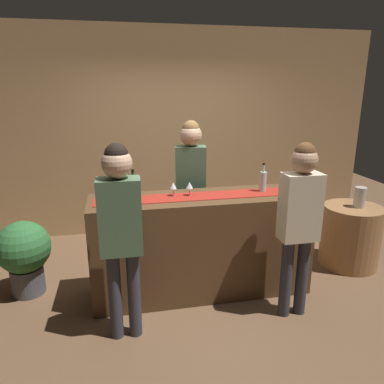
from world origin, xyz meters
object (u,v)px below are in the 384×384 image
(wine_bottle_green, at_px, (134,189))
(customer_browsing, at_px, (120,223))
(wine_glass_far_end, at_px, (189,186))
(vase_on_side_table, at_px, (360,197))
(potted_plant_tall, at_px, (24,253))
(wine_glass_mid_counter, at_px, (287,181))
(round_side_table, at_px, (350,236))
(wine_glass_near_customer, at_px, (173,186))
(bartender, at_px, (191,179))
(customer_sipping, at_px, (300,214))
(wine_bottle_clear, at_px, (263,181))

(wine_bottle_green, bearing_deg, customer_browsing, -103.12)
(wine_glass_far_end, height_order, customer_browsing, customer_browsing)
(wine_bottle_green, height_order, customer_browsing, customer_browsing)
(vase_on_side_table, bearing_deg, potted_plant_tall, 178.22)
(wine_glass_mid_counter, xyz_separation_m, round_side_table, (0.99, 0.22, -0.79))
(wine_glass_near_customer, bearing_deg, wine_bottle_green, -172.36)
(wine_glass_mid_counter, distance_m, wine_glass_far_end, 1.02)
(bartender, relative_size, potted_plant_tall, 2.20)
(wine_glass_near_customer, distance_m, round_side_table, 2.31)
(customer_sipping, height_order, vase_on_side_table, customer_sipping)
(wine_bottle_clear, relative_size, wine_glass_mid_counter, 2.10)
(bartender, bearing_deg, potted_plant_tall, 19.64)
(customer_sipping, xyz_separation_m, round_side_table, (1.13, 0.79, -0.64))
(wine_bottle_green, xyz_separation_m, customer_sipping, (1.42, -0.58, -0.15))
(customer_sipping, xyz_separation_m, potted_plant_tall, (-2.55, 0.89, -0.55))
(round_side_table, relative_size, vase_on_side_table, 3.08)
(wine_bottle_clear, bearing_deg, wine_glass_far_end, 179.76)
(wine_glass_mid_counter, height_order, customer_browsing, customer_browsing)
(wine_glass_far_end, distance_m, bartender, 0.56)
(customer_sipping, height_order, round_side_table, customer_sipping)
(wine_bottle_clear, height_order, customer_sipping, customer_sipping)
(customer_sipping, relative_size, customer_browsing, 0.98)
(wine_bottle_green, xyz_separation_m, customer_browsing, (-0.14, -0.59, -0.12))
(wine_glass_near_customer, bearing_deg, bartender, 61.57)
(wine_bottle_clear, xyz_separation_m, wine_bottle_green, (-1.32, -0.03, 0.00))
(wine_bottle_clear, distance_m, vase_on_side_table, 1.33)
(wine_glass_far_end, xyz_separation_m, customer_sipping, (0.87, -0.61, -0.14))
(wine_glass_near_customer, height_order, wine_glass_mid_counter, same)
(wine_glass_far_end, xyz_separation_m, bartender, (0.12, 0.54, -0.07))
(wine_bottle_clear, relative_size, round_side_table, 0.41)
(wine_bottle_green, distance_m, customer_browsing, 0.61)
(bartender, distance_m, vase_on_side_table, 1.98)
(customer_sipping, distance_m, vase_on_side_table, 1.42)
(wine_bottle_clear, relative_size, customer_sipping, 0.18)
(wine_bottle_green, distance_m, wine_glass_near_customer, 0.39)
(wine_glass_far_end, xyz_separation_m, customer_browsing, (-0.68, -0.62, -0.11))
(wine_glass_far_end, relative_size, customer_browsing, 0.09)
(wine_bottle_green, height_order, potted_plant_tall, wine_bottle_green)
(customer_sipping, bearing_deg, potted_plant_tall, 160.46)
(wine_glass_far_end, bearing_deg, wine_glass_near_customer, 172.73)
(wine_glass_mid_counter, xyz_separation_m, potted_plant_tall, (-2.69, 0.31, -0.70))
(wine_bottle_clear, height_order, round_side_table, wine_bottle_clear)
(customer_sipping, bearing_deg, wine_glass_mid_counter, 75.64)
(wine_bottle_clear, distance_m, bartender, 0.85)
(wine_bottle_green, xyz_separation_m, wine_glass_far_end, (0.55, 0.03, -0.01))
(wine_glass_near_customer, distance_m, bartender, 0.60)
(wine_glass_near_customer, xyz_separation_m, customer_sipping, (1.03, -0.63, -0.14))
(round_side_table, bearing_deg, wine_bottle_green, -175.18)
(wine_glass_mid_counter, bearing_deg, customer_browsing, -161.18)
(bartender, bearing_deg, customer_browsing, 66.41)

